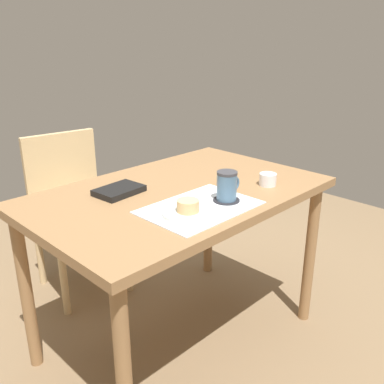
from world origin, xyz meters
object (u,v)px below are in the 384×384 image
(dining_table, at_px, (178,209))
(coffee_mug, at_px, (227,186))
(sugar_bowl, at_px, (268,179))
(small_book, at_px, (119,191))
(wooden_chair, at_px, (73,204))
(pastry_plate, at_px, (188,213))
(pastry, at_px, (188,206))

(dining_table, xyz_separation_m, coffee_mug, (0.04, -0.22, 0.15))
(dining_table, xyz_separation_m, sugar_bowl, (0.30, -0.22, 0.11))
(small_book, bearing_deg, dining_table, -40.30)
(wooden_chair, height_order, pastry_plate, wooden_chair)
(dining_table, distance_m, small_book, 0.25)
(coffee_mug, bearing_deg, pastry, 177.24)
(wooden_chair, distance_m, sugar_bowl, 1.07)
(dining_table, xyz_separation_m, pastry_plate, (-0.15, -0.21, 0.09))
(coffee_mug, relative_size, sugar_bowl, 1.55)
(dining_table, height_order, pastry_plate, pastry_plate)
(coffee_mug, distance_m, sugar_bowl, 0.26)
(wooden_chair, distance_m, pastry, 1.01)
(pastry, xyz_separation_m, coffee_mug, (0.19, -0.01, 0.03))
(dining_table, height_order, wooden_chair, wooden_chair)
(dining_table, distance_m, sugar_bowl, 0.39)
(pastry_plate, distance_m, small_book, 0.35)
(pastry, bearing_deg, small_book, 95.97)
(pastry_plate, bearing_deg, sugar_bowl, -1.26)
(pastry_plate, height_order, small_book, small_book)
(sugar_bowl, bearing_deg, coffee_mug, 179.88)
(pastry_plate, relative_size, coffee_mug, 1.63)
(dining_table, distance_m, pastry, 0.29)
(pastry, relative_size, small_book, 0.42)
(pastry, relative_size, sugar_bowl, 1.09)
(pastry, distance_m, small_book, 0.35)
(sugar_bowl, bearing_deg, wooden_chair, 109.90)
(small_book, bearing_deg, pastry_plate, -89.05)
(pastry_plate, distance_m, pastry, 0.03)
(sugar_bowl, bearing_deg, small_book, 143.94)
(small_book, bearing_deg, wooden_chair, 72.51)
(pastry_plate, relative_size, sugar_bowl, 2.53)
(sugar_bowl, distance_m, small_book, 0.60)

